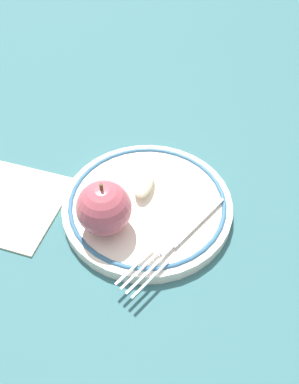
# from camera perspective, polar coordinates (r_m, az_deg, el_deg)

# --- Properties ---
(ground_plane) EXTENTS (2.00, 2.00, 0.00)m
(ground_plane) POSITION_cam_1_polar(r_m,az_deg,el_deg) (0.57, 0.80, -1.34)
(ground_plane) COLOR #305F64
(plate) EXTENTS (0.22, 0.22, 0.02)m
(plate) POSITION_cam_1_polar(r_m,az_deg,el_deg) (0.55, 0.00, -2.00)
(plate) COLOR silver
(plate) RESTS_ON ground_plane
(apple_red_whole) EXTENTS (0.07, 0.07, 0.07)m
(apple_red_whole) POSITION_cam_1_polar(r_m,az_deg,el_deg) (0.50, -6.10, -2.15)
(apple_red_whole) COLOR #B34C58
(apple_red_whole) RESTS_ON plate
(apple_slice_front) EXTENTS (0.06, 0.05, 0.02)m
(apple_slice_front) POSITION_cam_1_polar(r_m,az_deg,el_deg) (0.55, -0.92, 1.25)
(apple_slice_front) COLOR beige
(apple_slice_front) RESTS_ON plate
(fork) EXTENTS (0.18, 0.04, 0.00)m
(fork) POSITION_cam_1_polar(r_m,az_deg,el_deg) (0.51, 3.90, -6.13)
(fork) COLOR silver
(fork) RESTS_ON plate
(napkin_folded) EXTENTS (0.17, 0.17, 0.01)m
(napkin_folded) POSITION_cam_1_polar(r_m,az_deg,el_deg) (0.59, -18.08, -1.38)
(napkin_folded) COLOR beige
(napkin_folded) RESTS_ON ground_plane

